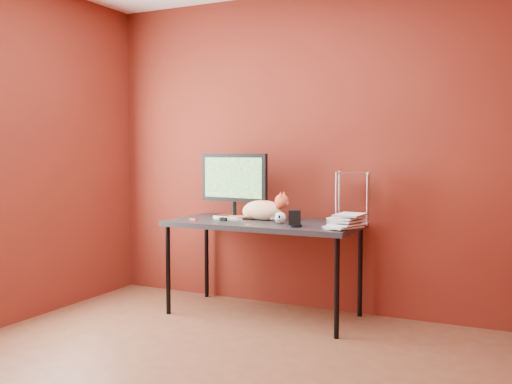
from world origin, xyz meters
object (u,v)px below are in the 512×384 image
at_px(speaker, 295,219).
at_px(book_stack, 337,142).
at_px(skull_mug, 280,218).
at_px(monitor, 234,182).
at_px(desk, 263,228).
at_px(cat, 263,210).

xyz_separation_m(speaker, book_stack, (0.29, 0.09, 0.56)).
bearing_deg(skull_mug, monitor, 173.91).
distance_m(desk, monitor, 0.49).
relative_size(monitor, speaker, 5.00).
bearing_deg(book_stack, cat, 164.14).
xyz_separation_m(cat, skull_mug, (0.21, -0.16, -0.04)).
bearing_deg(skull_mug, desk, 171.43).
height_order(desk, monitor, monitor).
distance_m(monitor, cat, 0.35).
relative_size(desk, skull_mug, 15.63).
distance_m(cat, skull_mug, 0.27).
bearing_deg(skull_mug, speaker, -22.03).
bearing_deg(monitor, cat, -0.54).
bearing_deg(speaker, book_stack, -4.66).
xyz_separation_m(desk, speaker, (0.34, -0.20, 0.11)).
bearing_deg(desk, book_stack, -9.54).
distance_m(desk, skull_mug, 0.21).
bearing_deg(speaker, cat, 121.57).
bearing_deg(desk, skull_mug, -22.76).
height_order(desk, cat, cat).
bearing_deg(monitor, book_stack, -8.22).
bearing_deg(desk, speaker, -29.87).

